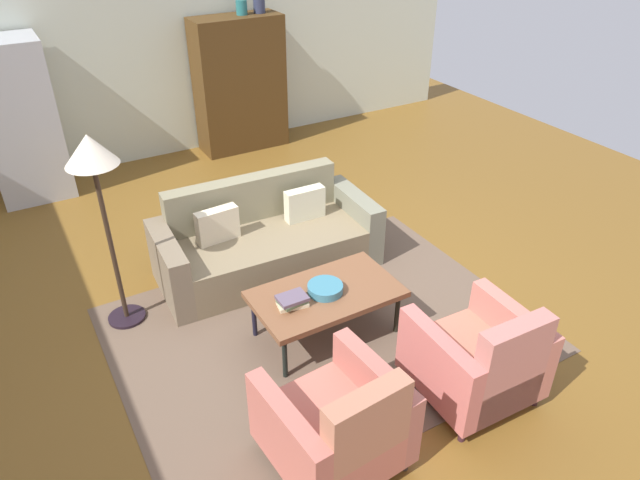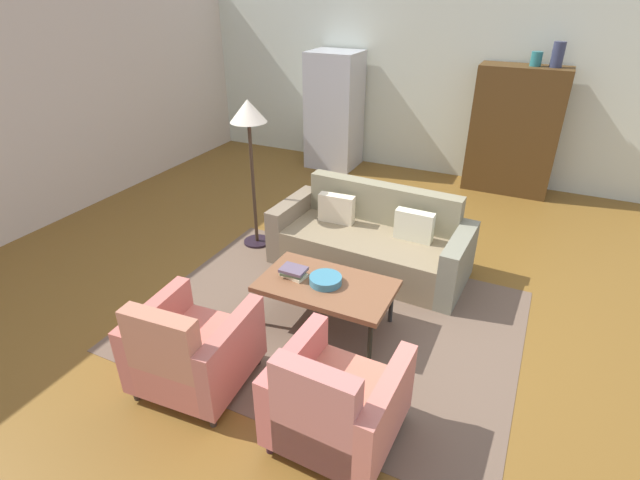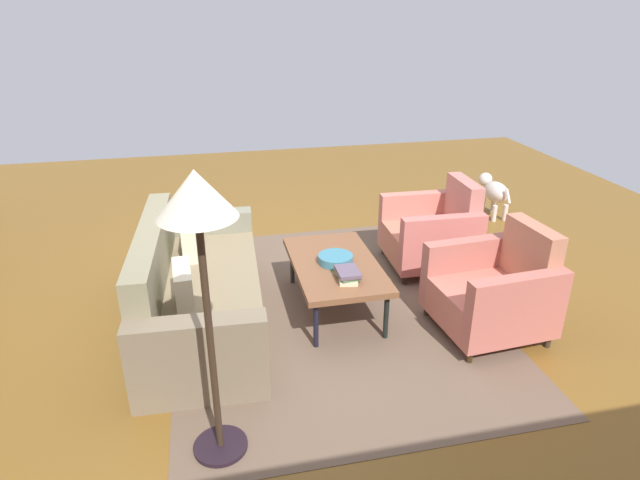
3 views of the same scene
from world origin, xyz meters
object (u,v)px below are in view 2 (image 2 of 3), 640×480
vase_tall (536,59)px  refrigerator (334,111)px  armchair_left (190,353)px  fruit_bowl (326,280)px  book_stack (294,272)px  couch (372,241)px  armchair_right (334,406)px  cabinet (514,131)px  vase_round (558,55)px  floor_lamp (249,125)px  coffee_table (326,287)px

vase_tall → refrigerator: (-2.89, -0.10, -0.97)m
armchair_left → fruit_bowl: size_ratio=3.03×
refrigerator → book_stack: bearing=-70.8°
couch → armchair_right: (0.59, -2.35, 0.06)m
refrigerator → cabinet: bearing=2.1°
book_stack → vase_round: vase_round is taller
vase_round → armchair_right: bearing=-98.8°
cabinet → vase_tall: bearing=-2.7°
armchair_left → refrigerator: refrigerator is taller
couch → vase_round: vase_round is taller
armchair_right → fruit_bowl: size_ratio=3.03×
refrigerator → couch: bearing=-58.6°
book_stack → couch: bearing=75.0°
couch → floor_lamp: 1.84m
couch → refrigerator: size_ratio=1.16×
fruit_bowl → cabinet: bearing=75.4°
armchair_right → floor_lamp: 3.19m
coffee_table → floor_lamp: (-1.42, 1.05, 1.04)m
cabinet → floor_lamp: cabinet is taller
vase_tall → cabinet: bearing=177.3°
vase_tall → vase_round: 0.26m
book_stack → floor_lamp: (-1.10, 1.07, 0.96)m
fruit_bowl → vase_round: size_ratio=0.91×
couch → armchair_left: 2.43m
coffee_table → armchair_left: 1.31m
cabinet → refrigerator: bearing=-177.9°
armchair_right → fruit_bowl: 1.32m
refrigerator → floor_lamp: size_ratio=1.08×
armchair_left → armchair_right: 1.19m
coffee_table → armchair_right: bearing=-62.9°
cabinet → vase_round: (0.35, -0.00, 1.06)m
armchair_right → vase_tall: (0.57, 5.29, 1.55)m
armchair_left → vase_tall: 5.78m
armchair_right → vase_round: (0.82, 5.29, 1.62)m
vase_round → couch: bearing=-115.7°
armchair_left → book_stack: size_ratio=3.42×
vase_tall → refrigerator: size_ratio=0.10×
coffee_table → cabinet: cabinet is taller
coffee_table → fruit_bowl: size_ratio=4.14×
vase_tall → refrigerator: 3.05m
cabinet → vase_round: bearing=-0.8°
armchair_left → book_stack: (0.28, 1.15, 0.14)m
book_stack → floor_lamp: 1.81m
vase_tall → floor_lamp: bearing=-130.1°
vase_tall → floor_lamp: vase_tall is taller
armchair_left → refrigerator: bearing=98.2°
cabinet → armchair_right: bearing=-95.1°
cabinet → coffee_table: bearing=-104.5°
couch → coffee_table: couch is taller
couch → vase_round: (1.41, 2.94, 1.67)m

